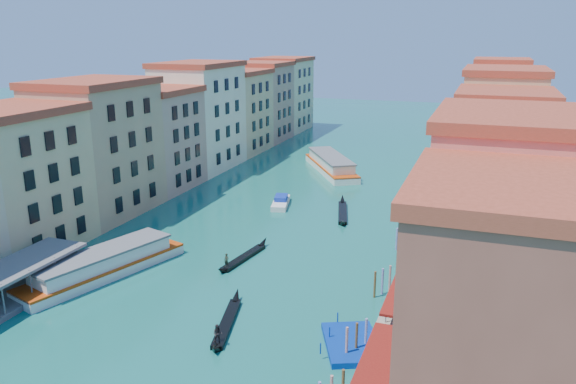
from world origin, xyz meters
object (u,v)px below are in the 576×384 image
(vaporetto_stop, at_px, (14,287))
(gondola_right, at_px, (226,322))
(gondola_fore, at_px, (244,256))
(blue_dock, at_px, (352,344))
(vaporetto_near, at_px, (104,264))
(vaporetto_far, at_px, (331,164))

(vaporetto_stop, relative_size, gondola_right, 1.42)
(gondola_fore, bearing_deg, vaporetto_stop, -126.67)
(vaporetto_stop, height_order, gondola_right, vaporetto_stop)
(blue_dock, bearing_deg, vaporetto_near, 146.37)
(vaporetto_stop, xyz_separation_m, gondola_right, (22.65, 2.45, -0.99))
(vaporetto_far, relative_size, gondola_right, 1.83)
(blue_dock, bearing_deg, gondola_right, 158.80)
(vaporetto_near, relative_size, blue_dock, 2.55)
(vaporetto_stop, height_order, blue_dock, vaporetto_stop)
(vaporetto_near, bearing_deg, gondola_right, -0.54)
(gondola_fore, distance_m, gondola_right, 16.09)
(vaporetto_near, height_order, gondola_fore, vaporetto_near)
(vaporetto_far, bearing_deg, gondola_right, -115.04)
(vaporetto_far, distance_m, gondola_fore, 46.83)
(vaporetto_near, bearing_deg, gondola_fore, 53.61)
(vaporetto_stop, xyz_separation_m, vaporetto_near, (4.68, 8.22, -0.11))
(vaporetto_stop, distance_m, blue_dock, 34.64)
(vaporetto_near, distance_m, vaporetto_far, 57.33)
(gondola_fore, distance_m, blue_dock, 22.44)
(vaporetto_near, xyz_separation_m, gondola_fore, (12.93, 9.51, -0.95))
(vaporetto_stop, bearing_deg, blue_dock, 4.88)
(vaporetto_far, relative_size, blue_dock, 2.66)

